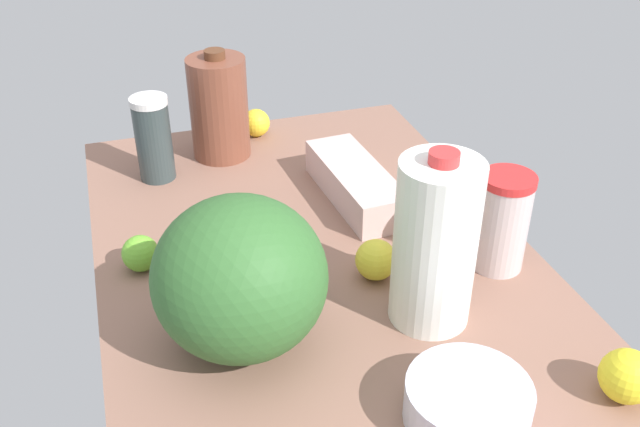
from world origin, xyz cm
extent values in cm
cube|color=#8A6150|center=(0.00, 0.00, 1.50)|extent=(120.00, 76.00, 3.00)
ellipsoid|color=#32642D|center=(-16.07, 17.01, 15.03)|extent=(25.34, 25.34, 24.06)
cube|color=beige|center=(18.52, -13.21, 6.50)|extent=(30.03, 12.19, 7.00)
cylinder|color=beige|center=(-9.98, -29.03, 11.14)|extent=(8.85, 8.85, 16.29)
cylinder|color=red|center=(-9.98, -29.03, 19.99)|extent=(9.11, 9.11, 1.40)
cylinder|color=silver|center=(-39.70, -7.87, 5.95)|extent=(16.76, 16.76, 5.90)
cylinder|color=#323E40|center=(39.26, 23.52, 11.31)|extent=(7.41, 7.41, 16.63)
cylinder|color=silver|center=(39.26, 23.52, 20.33)|extent=(7.64, 7.64, 1.40)
cylinder|color=white|center=(-18.72, -12.07, 16.59)|extent=(12.59, 12.59, 27.17)
cylinder|color=red|center=(-18.72, -12.07, 31.07)|extent=(4.41, 4.41, 1.80)
cylinder|color=brown|center=(45.71, 8.57, 14.13)|extent=(12.65, 12.65, 22.26)
cylinder|color=#59331E|center=(45.71, 8.57, 26.16)|extent=(4.43, 4.43, 1.80)
sphere|color=yellow|center=(52.62, -0.88, 6.23)|extent=(6.46, 6.46, 6.46)
sphere|color=#69B531|center=(7.34, 29.93, 6.18)|extent=(6.35, 6.35, 6.35)
sphere|color=yellow|center=(-42.57, -30.28, 6.81)|extent=(7.63, 7.63, 7.63)
sphere|color=yellow|center=(-6.92, -7.69, 6.53)|extent=(7.06, 7.06, 7.06)
camera|label=1|loc=(-96.69, 30.37, 76.87)|focal=40.00mm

